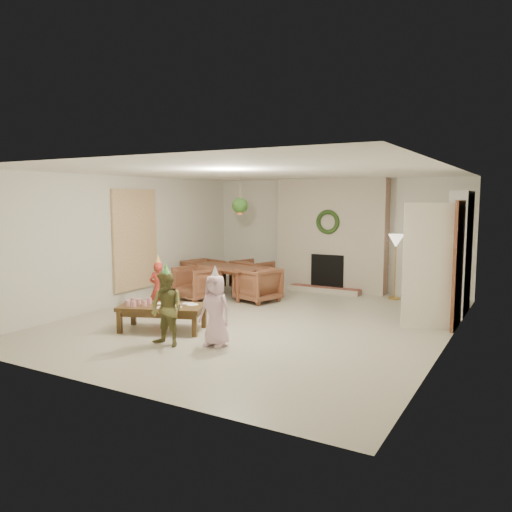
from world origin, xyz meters
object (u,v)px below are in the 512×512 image
Objects in this scene: dining_chair_near at (197,283)px; dining_chair_left at (203,275)px; dining_table at (226,280)px; dining_chair_far at (252,275)px; child_red at (159,288)px; child_pink at (215,310)px; child_plaid at (167,309)px; dining_chair_right at (258,285)px; coffee_table_top at (162,307)px.

dining_chair_near and dining_chair_left have the same top height.
dining_table is 0.78m from dining_chair_left.
dining_chair_far is 0.80× the size of child_red.
child_plaid is at bearing -148.18° from child_pink.
dining_table is at bearing 90.00° from dining_chair_near.
child_plaid is (0.38, -3.29, 0.18)m from dining_chair_right.
child_pink reaches higher than child_red.
dining_chair_left is at bearing 180.00° from dining_table.
dining_chair_near and dining_chair_far have the same top height.
coffee_table_top is 1.12m from child_red.
dining_chair_right is at bearing 65.26° from coffee_table_top.
dining_chair_near is 1.57m from dining_chair_far.
child_plaid is at bearing 23.23° from dining_chair_right.
child_red reaches higher than coffee_table_top.
dining_chair_near is 0.58× the size of coffee_table_top.
child_pink is (0.59, 0.35, -0.02)m from child_plaid.
child_plaid reaches higher than coffee_table_top.
dining_chair_far is at bearing -111.84° from child_red.
dining_chair_far is at bearing 114.26° from child_pink.
child_plaid reaches higher than dining_chair_left.
child_red is at bearing -74.33° from dining_table.
dining_chair_left is 0.72× the size of child_plaid.
dining_chair_right is at bearing 99.91° from child_plaid.
child_pink is (1.18, -0.27, 0.13)m from coffee_table_top.
dining_chair_far is 0.58× the size of coffee_table_top.
child_pink reaches higher than dining_chair_right.
dining_chair_near is 1.00× the size of dining_chair_right.
coffee_table_top is (1.48, -3.18, 0.03)m from dining_chair_left.
dining_chair_right is at bearing 38.66° from dining_chair_near.
child_plaid reaches higher than child_red.
coffee_table_top is 1.22m from child_pink.
dining_chair_far is 1.00× the size of dining_chair_left.
child_red is at bearing -65.67° from dining_chair_near.
dining_chair_right is (1.16, 0.47, 0.00)m from dining_chair_near.
dining_chair_left is at bearing 94.73° from coffee_table_top.
dining_chair_right is 3.10m from child_pink.
dining_chair_far and dining_chair_left have the same top height.
dining_chair_left is 4.33m from child_plaid.
child_plaid is (1.10, -4.32, 0.18)m from dining_chair_far.
dining_chair_right reaches higher than coffee_table_top.
coffee_table_top is at bearing -138.47° from dining_chair_left.
coffee_table_top is at bearing 12.06° from dining_chair_right.
dining_chair_near is 3.27m from child_pink.
dining_chair_near is 1.26m from dining_chair_right.
child_red is (-0.97, -1.86, 0.13)m from dining_chair_right.
dining_chair_far is at bearing 90.00° from dining_chair_near.
dining_chair_far is 0.72× the size of child_plaid.
dining_chair_near is at bearing -135.00° from dining_chair_left.
dining_chair_near is 0.72× the size of child_plaid.
child_pink is (1.68, -3.97, 0.16)m from dining_chair_far.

